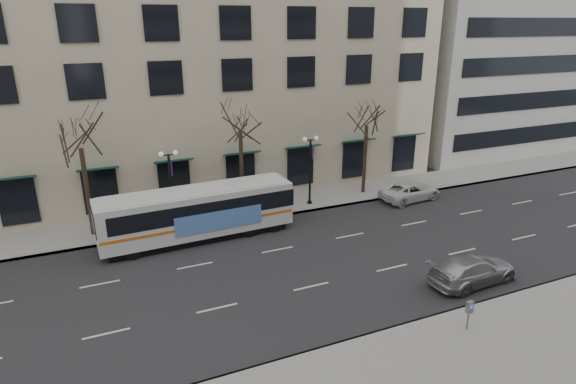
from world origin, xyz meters
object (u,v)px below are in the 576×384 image
tree_far_right (367,113)px  city_bus (199,212)px  pay_station (469,309)px  lamp_post_left (171,185)px  white_pickup (410,191)px  lamp_post_right (310,167)px  tree_far_mid (240,117)px  silver_car (473,270)px  tree_far_left (79,133)px

tree_far_right → city_bus: size_ratio=0.67×
tree_far_right → pay_station: bearing=-107.4°
lamp_post_left → white_pickup: 17.79m
lamp_post_left → lamp_post_right: 10.00m
tree_far_mid → lamp_post_left: bearing=-173.1°
white_pickup → pay_station: 16.73m
tree_far_right → silver_car: size_ratio=1.59×
tree_far_left → lamp_post_right: size_ratio=1.60×
tree_far_left → silver_car: 23.54m
tree_far_mid → tree_far_left: bearing=-180.0°
tree_far_right → lamp_post_left: (-14.99, -0.60, -3.48)m
pay_station → tree_far_left: bearing=132.9°
tree_far_right → pay_station: 18.88m
lamp_post_left → pay_station: size_ratio=3.70×
lamp_post_left → pay_station: 19.33m
tree_far_left → lamp_post_right: (15.01, -0.60, -3.75)m
lamp_post_right → silver_car: bearing=-77.8°
tree_far_left → lamp_post_left: tree_far_left is taller
lamp_post_left → city_bus: (1.15, -2.40, -1.17)m
tree_far_mid → lamp_post_right: size_ratio=1.64×
tree_far_left → pay_station: 23.28m
lamp_post_right → white_pickup: bearing=-14.9°
lamp_post_left → white_pickup: lamp_post_left is taller
tree_far_right → white_pickup: size_ratio=1.64×
lamp_post_left → lamp_post_right: (10.00, 0.00, 0.00)m
city_bus → pay_station: bearing=-61.9°
lamp_post_right → pay_station: bearing=-91.5°
tree_far_left → white_pickup: 23.48m
white_pickup → pay_station: bearing=145.1°
lamp_post_left → tree_far_mid: bearing=6.9°
white_pickup → tree_far_left: bearing=77.0°
white_pickup → lamp_post_right: bearing=68.7°
lamp_post_right → lamp_post_left: bearing=180.0°
tree_far_right → city_bus: bearing=-167.8°
tree_far_right → lamp_post_left: 15.40m
silver_car → white_pickup: 12.34m
lamp_post_right → white_pickup: (7.53, -2.00, -2.26)m
tree_far_mid → white_pickup: tree_far_mid is taller
city_bus → white_pickup: size_ratio=2.46×
tree_far_left → tree_far_right: (20.00, 0.00, -0.28)m
silver_car → lamp_post_right: bearing=9.0°
tree_far_left → city_bus: tree_far_left is taller
tree_far_mid → lamp_post_left: size_ratio=1.64×
white_pickup → tree_far_mid: bearing=71.9°
tree_far_right → lamp_post_right: tree_far_right is taller
tree_far_mid → silver_car: 17.26m
tree_far_left → lamp_post_left: size_ratio=1.60×
tree_far_right → white_pickup: bearing=-45.6°
tree_far_mid → white_pickup: bearing=-11.7°
lamp_post_left → tree_far_left: bearing=173.2°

